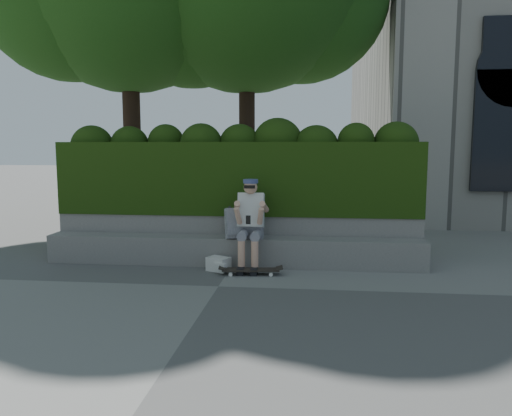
# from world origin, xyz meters

# --- Properties ---
(ground) EXTENTS (80.00, 80.00, 0.00)m
(ground) POSITION_xyz_m (0.00, 0.00, 0.00)
(ground) COLOR slate
(ground) RESTS_ON ground
(bench_ledge) EXTENTS (6.00, 0.45, 0.45)m
(bench_ledge) POSITION_xyz_m (0.00, 1.25, 0.23)
(bench_ledge) COLOR gray
(bench_ledge) RESTS_ON ground
(planter_wall) EXTENTS (6.00, 0.50, 0.75)m
(planter_wall) POSITION_xyz_m (0.00, 1.73, 0.38)
(planter_wall) COLOR gray
(planter_wall) RESTS_ON ground
(hedge) EXTENTS (6.00, 1.00, 1.20)m
(hedge) POSITION_xyz_m (0.00, 1.95, 1.35)
(hedge) COLOR black
(hedge) RESTS_ON planter_wall
(person) EXTENTS (0.40, 0.76, 1.38)m
(person) POSITION_xyz_m (0.31, 1.07, 0.75)
(person) COLOR slate
(person) RESTS_ON ground
(skateboard) EXTENTS (0.85, 0.29, 0.09)m
(skateboard) POSITION_xyz_m (0.36, 0.65, 0.07)
(skateboard) COLOR black
(skateboard) RESTS_ON ground
(backpack_plaid) EXTENTS (0.36, 0.27, 0.47)m
(backpack_plaid) POSITION_xyz_m (0.07, 1.15, 0.69)
(backpack_plaid) COLOR #9F9FA3
(backpack_plaid) RESTS_ON bench_ledge
(backpack_ground) EXTENTS (0.39, 0.35, 0.21)m
(backpack_ground) POSITION_xyz_m (-0.15, 0.83, 0.11)
(backpack_ground) COLOR silver
(backpack_ground) RESTS_ON ground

